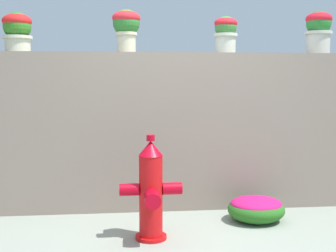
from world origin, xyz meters
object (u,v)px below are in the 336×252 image
fire_hydrant (151,192)px  flower_bush_left (256,208)px  potted_plant_3 (226,32)px  potted_plant_4 (319,29)px  potted_plant_1 (17,29)px  potted_plant_2 (126,25)px

fire_hydrant → flower_bush_left: 1.14m
potted_plant_3 → potted_plant_4: potted_plant_4 is taller
potted_plant_3 → flower_bush_left: potted_plant_3 is taller
potted_plant_3 → flower_bush_left: 1.82m
potted_plant_1 → fire_hydrant: bearing=-38.2°
potted_plant_1 → potted_plant_2: size_ratio=0.89×
potted_plant_1 → potted_plant_4: 3.13m
fire_hydrant → flower_bush_left: fire_hydrant is taller
potted_plant_1 → fire_hydrant: potted_plant_1 is taller
potted_plant_4 → flower_bush_left: 2.03m
potted_plant_4 → flower_bush_left: bearing=-144.5°
potted_plant_1 → flower_bush_left: 2.94m
potted_plant_3 → fire_hydrant: (-0.85, -0.97, -1.44)m
potted_plant_2 → fire_hydrant: potted_plant_2 is taller
potted_plant_2 → flower_bush_left: bearing=-27.6°
potted_plant_2 → potted_plant_1: bearing=-179.0°
potted_plant_4 → flower_bush_left: size_ratio=0.83×
potted_plant_1 → potted_plant_3: bearing=-0.9°
potted_plant_2 → flower_bush_left: potted_plant_2 is taller
potted_plant_1 → potted_plant_4: potted_plant_4 is taller
potted_plant_1 → flower_bush_left: size_ratio=0.73×
potted_plant_2 → fire_hydrant: bearing=-79.9°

